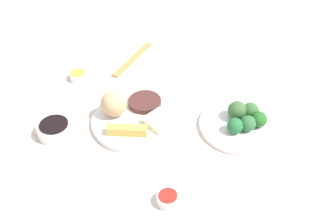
# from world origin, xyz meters

# --- Properties ---
(tabletop) EXTENTS (2.20, 2.20, 0.02)m
(tabletop) POSITION_xyz_m (0.00, 0.00, 0.01)
(tabletop) COLOR beige
(tabletop) RESTS_ON ground
(main_plate) EXTENTS (0.25, 0.25, 0.02)m
(main_plate) POSITION_xyz_m (-0.03, -0.01, 0.03)
(main_plate) COLOR white
(main_plate) RESTS_ON tabletop
(rice_scoop) EXTENTS (0.07, 0.07, 0.07)m
(rice_scoop) POSITION_xyz_m (-0.05, 0.05, 0.07)
(rice_scoop) COLOR tan
(rice_scoop) RESTS_ON main_plate
(spring_roll) EXTENTS (0.09, 0.10, 0.02)m
(spring_roll) POSITION_xyz_m (-0.09, -0.03, 0.05)
(spring_roll) COLOR gold
(spring_roll) RESTS_ON main_plate
(crab_rangoon_wonton) EXTENTS (0.08, 0.08, 0.02)m
(crab_rangoon_wonton) POSITION_xyz_m (-0.00, -0.07, 0.04)
(crab_rangoon_wonton) COLOR beige
(crab_rangoon_wonton) RESTS_ON main_plate
(stir_fry_heap) EXTENTS (0.10, 0.10, 0.02)m
(stir_fry_heap) POSITION_xyz_m (0.03, 0.01, 0.04)
(stir_fry_heap) COLOR #4C2724
(stir_fry_heap) RESTS_ON main_plate
(broccoli_plate) EXTENTS (0.23, 0.23, 0.01)m
(broccoli_plate) POSITION_xyz_m (0.15, -0.24, 0.03)
(broccoli_plate) COLOR white
(broccoli_plate) RESTS_ON tabletop
(broccoli_floret_0) EXTENTS (0.04, 0.04, 0.04)m
(broccoli_floret_0) POSITION_xyz_m (0.14, -0.27, 0.06)
(broccoli_floret_0) COLOR #2B6537
(broccoli_floret_0) RESTS_ON broccoli_plate
(broccoli_floret_1) EXTENTS (0.04, 0.04, 0.04)m
(broccoli_floret_1) POSITION_xyz_m (0.11, -0.25, 0.06)
(broccoli_floret_1) COLOR #246735
(broccoli_floret_1) RESTS_ON broccoli_plate
(broccoli_floret_2) EXTENTS (0.05, 0.05, 0.05)m
(broccoli_floret_2) POSITION_xyz_m (0.16, -0.22, 0.06)
(broccoli_floret_2) COLOR #3B6133
(broccoli_floret_2) RESTS_ON broccoli_plate
(broccoli_floret_3) EXTENTS (0.04, 0.04, 0.04)m
(broccoli_floret_3) POSITION_xyz_m (0.17, -0.28, 0.06)
(broccoli_floret_3) COLOR #236124
(broccoli_floret_3) RESTS_ON broccoli_plate
(broccoli_floret_4) EXTENTS (0.05, 0.05, 0.05)m
(broccoli_floret_4) POSITION_xyz_m (0.19, -0.25, 0.06)
(broccoli_floret_4) COLOR #34622E
(broccoli_floret_4) RESTS_ON broccoli_plate
(soy_sauce_bowl) EXTENTS (0.10, 0.10, 0.03)m
(soy_sauce_bowl) POSITION_xyz_m (-0.21, 0.13, 0.04)
(soy_sauce_bowl) COLOR white
(soy_sauce_bowl) RESTS_ON tabletop
(soy_sauce_bowl_liquid) EXTENTS (0.08, 0.08, 0.00)m
(soy_sauce_bowl_liquid) POSITION_xyz_m (-0.21, 0.13, 0.05)
(soy_sauce_bowl_liquid) COLOR black
(soy_sauce_bowl_liquid) RESTS_ON soy_sauce_bowl
(sauce_ramekin_sweet_and_sour) EXTENTS (0.05, 0.05, 0.02)m
(sauce_ramekin_sweet_and_sour) POSITION_xyz_m (-0.18, -0.26, 0.03)
(sauce_ramekin_sweet_and_sour) COLOR white
(sauce_ramekin_sweet_and_sour) RESTS_ON tabletop
(sauce_ramekin_sweet_and_sour_liquid) EXTENTS (0.04, 0.04, 0.00)m
(sauce_ramekin_sweet_and_sour_liquid) POSITION_xyz_m (-0.18, -0.26, 0.04)
(sauce_ramekin_sweet_and_sour_liquid) COLOR red
(sauce_ramekin_sweet_and_sour_liquid) RESTS_ON sauce_ramekin_sweet_and_sour
(sauce_ramekin_hot_mustard) EXTENTS (0.05, 0.05, 0.02)m
(sauce_ramekin_hot_mustard) POSITION_xyz_m (0.00, 0.28, 0.03)
(sauce_ramekin_hot_mustard) COLOR white
(sauce_ramekin_hot_mustard) RESTS_ON tabletop
(sauce_ramekin_hot_mustard_liquid) EXTENTS (0.04, 0.04, 0.00)m
(sauce_ramekin_hot_mustard_liquid) POSITION_xyz_m (0.00, 0.28, 0.04)
(sauce_ramekin_hot_mustard_liquid) COLOR yellow
(sauce_ramekin_hot_mustard_liquid) RESTS_ON sauce_ramekin_hot_mustard
(chopsticks_pair) EXTENTS (0.23, 0.07, 0.01)m
(chopsticks_pair) POSITION_xyz_m (0.19, 0.22, 0.02)
(chopsticks_pair) COLOR #AF8246
(chopsticks_pair) RESTS_ON tabletop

